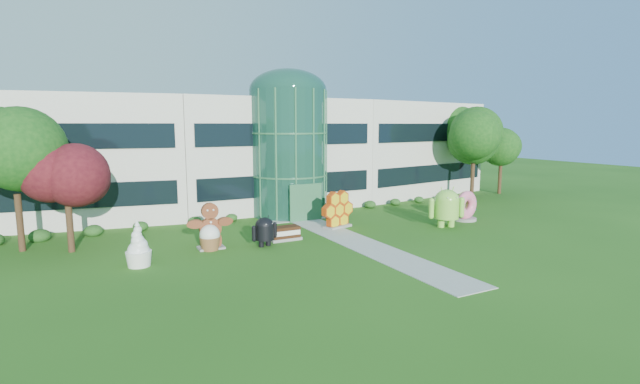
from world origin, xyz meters
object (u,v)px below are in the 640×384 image
donut (465,205)px  gingerbread (210,226)px  android_black (265,229)px  android_green (447,205)px

donut → gingerbread: (-19.02, 0.94, 0.23)m
gingerbread → android_black: bearing=-17.3°
android_green → android_black: android_green is taller
android_black → donut: 16.06m
android_black → gingerbread: (-2.96, 0.99, 0.34)m
gingerbread → donut: bearing=-1.7°
donut → gingerbread: gingerbread is taller
android_green → donut: (2.84, 1.09, -0.44)m
android_black → gingerbread: size_ratio=0.69×
android_black → donut: bearing=-12.8°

